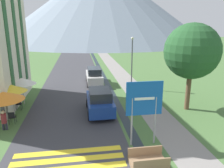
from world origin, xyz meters
TOP-DOWN VIEW (x-y plane):
  - ground_plane at (0.00, 20.00)m, footprint 160.00×160.00m
  - road at (-2.50, 30.00)m, footprint 6.40×60.00m
  - footpath at (3.60, 30.00)m, footprint 2.20×60.00m
  - drainage_channel at (1.20, 30.00)m, footprint 0.60×60.00m
  - crosswalk_marking at (-2.50, 2.72)m, footprint 5.44×1.84m
  - mountain_distant at (7.71, 82.24)m, footprint 79.66×79.66m
  - road_sign at (1.48, 3.57)m, footprint 1.94×0.11m
  - footbridge at (1.20, 1.74)m, footprint 1.70×1.10m
  - parked_car_near at (-0.40, 8.32)m, footprint 1.90×4.02m
  - parked_car_far at (-0.21, 16.59)m, footprint 1.72×4.42m
  - cafe_chair_near_right at (-6.28, 7.31)m, footprint 0.40×0.40m
  - cafe_chair_far_left at (-6.48, 9.82)m, footprint 0.40×0.40m
  - cafe_chair_middle at (-6.99, 8.41)m, footprint 0.40×0.40m
  - cafe_umbrella_front_orange at (-6.41, 6.68)m, footprint 2.45×2.45m
  - cafe_umbrella_middle_yellow at (-6.59, 9.00)m, footprint 2.09×2.09m
  - cafe_umbrella_rear_white at (-6.38, 11.07)m, footprint 2.18×2.18m
  - person_seated_near at (-6.51, 6.51)m, footprint 0.32×0.32m
  - person_standing_terrace at (-6.93, 7.82)m, footprint 0.32×0.32m
  - streetlamp at (3.43, 14.28)m, footprint 0.28×0.28m
  - tree_by_path at (6.32, 8.06)m, footprint 4.05×4.05m

SIDE VIEW (x-z plane):
  - ground_plane at x=0.00m, z-range 0.00..0.00m
  - drainage_channel at x=1.20m, z-range 0.00..0.00m
  - road at x=-2.50m, z-range 0.00..0.01m
  - footpath at x=3.60m, z-range 0.00..0.01m
  - crosswalk_marking at x=-2.50m, z-range 0.00..0.01m
  - footbridge at x=1.20m, z-range -0.10..0.55m
  - cafe_chair_near_right at x=-6.28m, z-range 0.09..0.94m
  - cafe_chair_far_left at x=-6.48m, z-range 0.09..0.94m
  - cafe_chair_middle at x=-6.99m, z-range 0.09..0.94m
  - person_seated_near at x=-6.51m, z-range 0.07..1.34m
  - parked_car_far at x=-0.21m, z-range 0.00..1.82m
  - parked_car_near at x=-0.40m, z-range 0.00..1.82m
  - person_standing_terrace at x=-6.93m, z-range 0.14..1.89m
  - cafe_umbrella_rear_white at x=-6.38m, z-range 0.85..3.07m
  - cafe_umbrella_middle_yellow at x=-6.59m, z-range 0.87..3.09m
  - cafe_umbrella_front_orange at x=-6.41m, z-range 0.95..3.37m
  - road_sign at x=1.48m, z-range 0.57..4.13m
  - streetlamp at x=3.43m, z-range 0.48..5.66m
  - tree_by_path at x=6.32m, z-range 1.21..7.71m
  - mountain_distant at x=7.71m, z-range 0.00..28.43m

